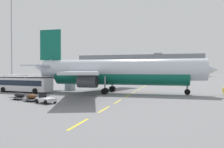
% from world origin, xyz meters
% --- Properties ---
extents(apron_paint_markings, '(8.00, 95.86, 0.01)m').
position_xyz_m(apron_paint_markings, '(18.00, 37.19, 0.00)').
color(apron_paint_markings, yellow).
rests_on(apron_paint_markings, ground).
extents(airliner_foreground, '(34.68, 34.63, 12.20)m').
position_xyz_m(airliner_foreground, '(15.06, 19.21, 3.95)').
color(airliner_foreground, silver).
rests_on(airliner_foreground, ground).
extents(apron_shuttle_bus, '(12.28, 4.31, 3.00)m').
position_xyz_m(apron_shuttle_bus, '(-2.39, 15.92, 1.75)').
color(apron_shuttle_bus, silver).
rests_on(apron_shuttle_bus, ground).
extents(fuel_service_truck, '(7.27, 3.44, 3.14)m').
position_xyz_m(fuel_service_truck, '(-9.15, 21.60, 1.65)').
color(fuel_service_truck, black).
rests_on(fuel_service_truck, ground).
extents(baggage_train, '(8.51, 4.63, 1.14)m').
position_xyz_m(baggage_train, '(6.64, 5.50, 0.52)').
color(baggage_train, silver).
rests_on(baggage_train, ground).
extents(uld_cargo_container, '(1.95, 1.92, 1.60)m').
position_xyz_m(uld_cargo_container, '(4.19, 22.57, 0.80)').
color(uld_cargo_container, '#B7BCC6').
rests_on(uld_cargo_container, ground).
extents(apron_light_mast_near, '(1.80, 1.80, 30.07)m').
position_xyz_m(apron_light_mast_near, '(-28.14, 44.92, 18.28)').
color(apron_light_mast_near, slate).
rests_on(apron_light_mast_near, ground).
extents(terminal_satellite, '(90.17, 25.05, 16.90)m').
position_xyz_m(terminal_satellite, '(0.88, 152.88, 7.66)').
color(terminal_satellite, gray).
rests_on(terminal_satellite, ground).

